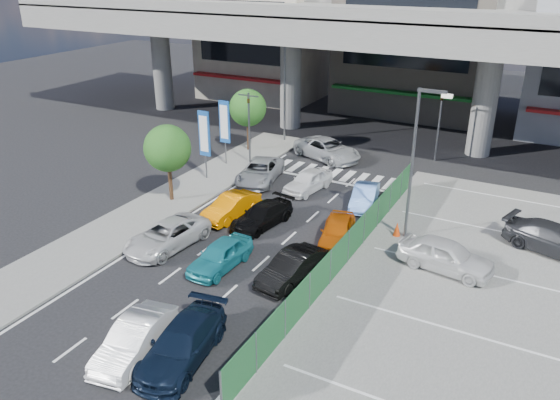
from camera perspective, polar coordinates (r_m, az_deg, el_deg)
The scene contains 30 objects.
ground at distance 27.52m, azimuth -4.90°, elevation -5.84°, with size 120.00×120.00×0.00m, color black.
parking_lot at distance 25.88m, azimuth 18.99°, elevation -9.20°, with size 12.00×28.00×0.06m, color #5E5E5C.
sidewalk_left at distance 34.14m, azimuth -11.22°, elevation -0.00°, with size 4.00×30.00×0.12m, color #5E5E5C.
fence_run at distance 25.73m, azimuth 6.31°, elevation -5.85°, with size 0.16×22.00×1.80m, color #1C5429, non-canonical shape.
expressway at distance 44.26m, azimuth 10.88°, elevation 17.14°, with size 64.00×14.00×10.75m.
building_west at distance 60.01m, azimuth -1.47°, elevation 16.98°, with size 12.00×10.90×13.00m.
building_center at distance 54.89m, azimuth 14.46°, elevation 16.70°, with size 14.00×10.90×15.00m.
traffic_light_left at distance 38.62m, azimuth -3.29°, elevation 9.30°, with size 1.60×1.24×5.20m.
traffic_light_right at distance 40.86m, azimuth 16.46°, elevation 9.18°, with size 1.60×1.24×5.20m.
street_lamp_right at distance 28.06m, azimuth 14.10°, elevation 4.79°, with size 1.65×0.22×8.00m.
street_lamp_left at distance 43.60m, azimuth 0.70°, elevation 12.13°, with size 1.65×0.22×8.00m.
signboard_near at distance 36.18m, azimuth -7.91°, elevation 6.68°, with size 0.80×0.14×4.70m.
signboard_far at distance 38.76m, azimuth -5.82°, elevation 7.93°, with size 0.80×0.14×4.70m.
tree_near at distance 32.97m, azimuth -11.68°, elevation 5.30°, with size 2.80×2.80×4.80m.
tree_far at distance 41.63m, azimuth -3.39°, elevation 9.58°, with size 2.80×2.80×4.80m.
hatch_white_back_mid at distance 21.53m, azimuth -14.92°, elevation -13.87°, with size 1.46×4.19×1.38m, color white.
minivan_navy_back at distance 20.95m, azimuth -10.19°, elevation -14.54°, with size 1.93×4.76×1.38m, color black.
sedan_white_mid_left at distance 28.50m, azimuth -11.73°, elevation -3.64°, with size 2.24×4.85×1.35m, color silver.
taxi_teal_mid at distance 26.27m, azimuth -6.26°, elevation -5.75°, with size 1.58×3.93×1.34m, color teal.
hatch_black_mid_right at distance 25.14m, azimuth 1.25°, elevation -7.07°, with size 1.41×4.05×1.34m, color black.
taxi_orange_left at distance 31.26m, azimuth -5.11°, elevation -0.69°, with size 1.40×4.02×1.33m, color orange.
sedan_black_mid at distance 30.19m, azimuth -1.89°, elevation -1.63°, with size 1.72×4.24×1.23m, color black.
taxi_orange_right at distance 28.46m, azimuth 6.03°, elevation -3.25°, with size 1.63×4.05×1.38m, color #C95608.
wagon_silver_front_left at distance 36.31m, azimuth -2.11°, elevation 2.99°, with size 2.29×4.97×1.38m, color #A2A4A8.
sedan_white_front_mid at distance 34.81m, azimuth 2.95°, elevation 2.01°, with size 1.59×3.96×1.35m, color white.
kei_truck_front_right at distance 32.93m, azimuth 8.83°, elevation 0.36°, with size 1.34×3.84×1.27m, color #6798EF.
crossing_wagon_silver at distance 40.64m, azimuth 4.98°, elevation 5.30°, with size 2.50×5.41×1.50m, color #A8ABB0.
parked_sedan_white at distance 26.96m, azimuth 16.93°, elevation -5.54°, with size 1.80×4.48×1.53m, color silver.
parked_sedan_dgrey at distance 30.57m, azimuth 26.77°, elevation -3.69°, with size 2.00×4.93×1.43m, color #2D2E32.
traffic_cone at distance 29.73m, azimuth 12.13°, elevation -2.98°, with size 0.39×0.39×0.77m, color #E7410C.
Camera 1 is at (13.25, -19.96, 13.54)m, focal length 35.00 mm.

